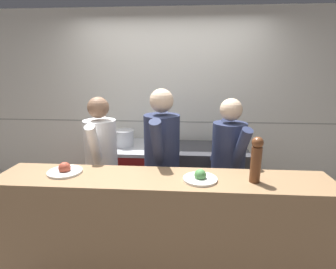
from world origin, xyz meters
TOP-DOWN VIEW (x-y plane):
  - wall_back_tiled at (0.00, 1.45)m, footprint 8.00×0.06m
  - oven_range at (-0.46, 1.05)m, footprint 0.88×0.71m
  - prep_counter at (0.49, 1.05)m, footprint 0.93×0.65m
  - pass_counter at (0.03, -0.20)m, footprint 2.61×0.45m
  - stock_pot at (-0.56, 1.02)m, footprint 0.24×0.24m
  - mixing_bowl_steel at (0.69, 1.13)m, footprint 0.22×0.22m
  - plated_dish_main at (-0.76, -0.16)m, footprint 0.27×0.27m
  - plated_dish_appetiser at (0.32, -0.22)m, footprint 0.26×0.26m
  - pepper_mill at (0.73, -0.22)m, footprint 0.09×0.09m
  - chef_head_cook at (-0.65, 0.41)m, footprint 0.34×0.69m
  - chef_sous at (-0.02, 0.33)m, footprint 0.37×0.74m
  - chef_line at (0.62, 0.38)m, footprint 0.41×0.68m

SIDE VIEW (x-z plane):
  - prep_counter at x=0.49m, z-range 0.00..0.90m
  - oven_range at x=-0.46m, z-range 0.00..0.91m
  - pass_counter at x=0.03m, z-range 0.00..1.03m
  - chef_line at x=0.62m, z-range 0.09..1.68m
  - chef_head_cook at x=-0.65m, z-range 0.09..1.68m
  - chef_sous at x=-0.02m, z-range 0.09..1.78m
  - mixing_bowl_steel at x=0.69m, z-range 0.90..1.01m
  - stock_pot at x=-0.56m, z-range 0.92..1.12m
  - plated_dish_appetiser at x=0.32m, z-range 1.01..1.10m
  - plated_dish_main at x=-0.76m, z-range 1.01..1.11m
  - pepper_mill at x=0.73m, z-range 1.05..1.39m
  - wall_back_tiled at x=0.00m, z-range 0.00..2.60m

